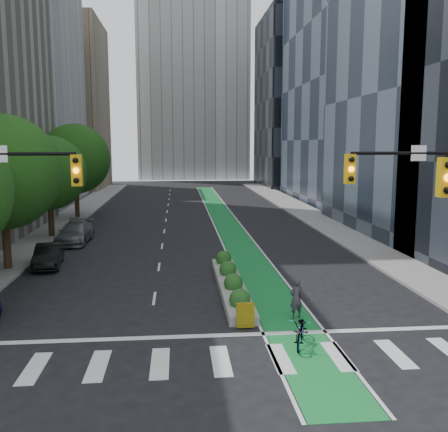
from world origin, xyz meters
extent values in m
plane|color=black|center=(0.00, 0.00, 0.00)|extent=(160.00, 160.00, 0.00)
cube|color=gray|center=(-11.80, 25.00, 0.07)|extent=(3.60, 90.00, 0.15)
cube|color=gray|center=(11.80, 25.00, 0.07)|extent=(3.60, 90.00, 0.15)
cube|color=#177F35|center=(3.00, 30.00, 0.01)|extent=(2.20, 70.00, 0.01)
cube|color=tan|center=(-20.00, 66.00, 13.00)|extent=(14.00, 16.00, 26.00)
cube|color=#19212D|center=(21.00, 45.00, 21.00)|extent=(14.00, 24.00, 42.00)
cube|color=black|center=(20.00, 68.00, 14.00)|extent=(14.00, 18.00, 28.00)
cube|color=silver|center=(2.00, 90.00, 35.00)|extent=(22.00, 16.00, 70.00)
cylinder|color=black|center=(-11.00, 12.00, 2.52)|extent=(0.44, 0.44, 5.04)
sphere|color=#0F4812|center=(-11.00, 12.00, 5.58)|extent=(6.40, 6.40, 6.40)
cylinder|color=black|center=(-11.00, 22.00, 2.24)|extent=(0.44, 0.44, 4.48)
sphere|color=#0F4812|center=(-11.00, 22.00, 4.96)|extent=(5.60, 5.60, 5.60)
cylinder|color=black|center=(-11.00, 32.00, 2.58)|extent=(0.44, 0.44, 5.15)
sphere|color=#0F4812|center=(-11.00, 32.00, 5.70)|extent=(6.60, 6.60, 6.60)
cube|color=gold|center=(-4.70, 0.50, 6.25)|extent=(0.34, 0.28, 1.05)
sphere|color=orange|center=(-4.70, 0.34, 6.25)|extent=(0.20, 0.20, 0.20)
cylinder|color=black|center=(7.45, 0.50, 6.80)|extent=(5.50, 0.12, 0.12)
cube|color=gold|center=(4.70, 0.50, 6.25)|extent=(0.34, 0.28, 1.05)
sphere|color=orange|center=(4.70, 0.34, 6.25)|extent=(0.20, 0.20, 0.20)
cube|color=white|center=(7.17, 0.47, 6.80)|extent=(0.55, 0.04, 0.55)
cube|color=gold|center=(5.70, -4.00, 6.25)|extent=(0.34, 0.28, 1.05)
sphere|color=orange|center=(5.70, -4.16, 6.25)|extent=(0.20, 0.20, 0.20)
cube|color=gray|center=(1.20, 7.00, 0.20)|extent=(1.20, 10.00, 0.40)
cube|color=yellow|center=(1.20, 1.80, 0.55)|extent=(0.70, 0.12, 1.00)
sphere|color=#194C19|center=(1.20, 3.50, 0.65)|extent=(0.90, 0.90, 0.90)
sphere|color=#194C19|center=(1.20, 6.00, 0.65)|extent=(0.90, 0.90, 0.90)
sphere|color=#194C19|center=(1.20, 8.50, 0.65)|extent=(0.90, 0.90, 0.90)
sphere|color=#194C19|center=(1.20, 11.00, 0.65)|extent=(0.90, 0.90, 0.90)
imported|color=gray|center=(2.97, 0.07, 0.54)|extent=(1.34, 2.18, 1.08)
imported|color=#37323C|center=(3.42, 2.77, 0.86)|extent=(0.74, 0.63, 1.72)
imported|color=black|center=(-8.91, 12.63, 0.66)|extent=(1.88, 4.16, 1.33)
imported|color=slate|center=(-8.80, 19.76, 0.75)|extent=(2.20, 5.18, 1.49)
camera|label=1|loc=(-1.34, -16.59, 7.14)|focal=40.00mm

